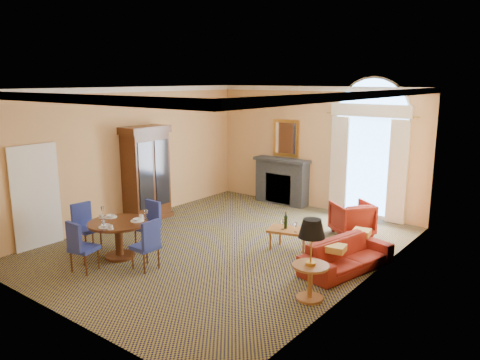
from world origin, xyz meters
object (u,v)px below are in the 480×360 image
Objects in this scene: dining_table at (119,231)px; side_table at (311,249)px; armchair at (352,218)px; armoire at (146,175)px; sofa at (347,255)px; coffee_table at (291,231)px.

side_table reaches higher than dining_table.
armchair is 3.45m from side_table.
sofa is (5.27, 0.07, -0.83)m from armoire.
sofa is 1.46× the size of side_table.
armoire reaches higher than coffee_table.
armoire is at bearing -28.89° from armchair.
sofa is at bearing -23.16° from coffee_table.
armchair is (2.96, 4.02, -0.16)m from dining_table.
armoire reaches higher than armchair.
dining_table is at bearing 133.21° from sofa.
side_table reaches higher than coffee_table.
armoire is 5.50m from side_table.
dining_table is (1.54, -2.06, -0.57)m from armoire.
coffee_table is 2.12m from side_table.
dining_table is 4.31m from sofa.
armoire is 4.05m from coffee_table.
dining_table is at bearing -169.47° from side_table.
dining_table is 5.00m from armchair.
sofa is at bearing 59.72° from armchair.
armoire is 4.96m from armchair.
coffee_table is at bearing 96.17° from sofa.
armchair reaches higher than sofa.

